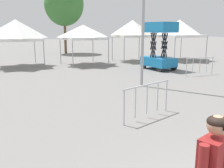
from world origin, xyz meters
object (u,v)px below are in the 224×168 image
scissor_lift (159,55)px  crowd_barrier_near_person (200,63)px  canopy_tent_center (83,32)px  crowd_barrier_by_lift (147,94)px  canopy_tent_right_of_center (16,30)px  tree_behind_tents_center (64,4)px  canopy_tent_far_right (179,28)px  canopy_tent_left_of_center (133,29)px

scissor_lift → crowd_barrier_near_person: size_ratio=1.50×
canopy_tent_center → scissor_lift: size_ratio=1.00×
canopy_tent_center → scissor_lift: (3.83, -4.41, -1.45)m
crowd_barrier_by_lift → canopy_tent_right_of_center: bearing=100.8°
canopy_tent_center → tree_behind_tents_center: 10.06m
canopy_tent_right_of_center → canopy_tent_center: size_ratio=1.08×
canopy_tent_right_of_center → tree_behind_tents_center: tree_behind_tents_center is taller
scissor_lift → crowd_barrier_by_lift: (-5.98, -7.95, -0.26)m
canopy_tent_center → crowd_barrier_near_person: 8.91m
canopy_tent_far_right → canopy_tent_center: bearing=176.3°
canopy_tent_right_of_center → crowd_barrier_near_person: size_ratio=1.62×
scissor_lift → tree_behind_tents_center: 14.89m
canopy_tent_center → canopy_tent_far_right: canopy_tent_far_right is taller
scissor_lift → tree_behind_tents_center: (-2.73, 13.99, 4.32)m
crowd_barrier_near_person → crowd_barrier_by_lift: bearing=-144.0°
crowd_barrier_near_person → canopy_tent_center: bearing=122.9°
canopy_tent_right_of_center → canopy_tent_center: canopy_tent_right_of_center is taller
tree_behind_tents_center → scissor_lift: bearing=-79.0°
tree_behind_tents_center → crowd_barrier_by_lift: bearing=-98.4°
canopy_tent_far_right → scissor_lift: size_ratio=1.13×
canopy_tent_left_of_center → crowd_barrier_by_lift: canopy_tent_left_of_center is taller
tree_behind_tents_center → crowd_barrier_by_lift: tree_behind_tents_center is taller
tree_behind_tents_center → canopy_tent_far_right: bearing=-53.4°
crowd_barrier_by_lift → crowd_barrier_near_person: same height
canopy_tent_left_of_center → canopy_tent_right_of_center: bearing=176.3°
canopy_tent_center → crowd_barrier_near_person: bearing=-57.1°
tree_behind_tents_center → crowd_barrier_near_person: size_ratio=3.66×
scissor_lift → crowd_barrier_by_lift: 9.96m
crowd_barrier_by_lift → canopy_tent_left_of_center: bearing=62.5°
canopy_tent_right_of_center → canopy_tent_far_right: canopy_tent_far_right is taller
canopy_tent_far_right → crowd_barrier_by_lift: (-10.78, -11.81, -2.01)m
canopy_tent_right_of_center → canopy_tent_center: bearing=-11.8°
tree_behind_tents_center → crowd_barrier_near_person: 17.90m
crowd_barrier_near_person → tree_behind_tents_center: bearing=102.2°
canopy_tent_right_of_center → scissor_lift: canopy_tent_right_of_center is taller
canopy_tent_right_of_center → scissor_lift: 10.23m
canopy_tent_left_of_center → canopy_tent_far_right: 4.25m
canopy_tent_center → tree_behind_tents_center: (1.10, 9.58, 2.87)m
canopy_tent_left_of_center → crowd_barrier_by_lift: bearing=-117.5°
canopy_tent_right_of_center → canopy_tent_left_of_center: bearing=-3.7°
canopy_tent_right_of_center → tree_behind_tents_center: (5.82, 8.59, 2.71)m
canopy_tent_right_of_center → canopy_tent_far_right: size_ratio=0.96×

